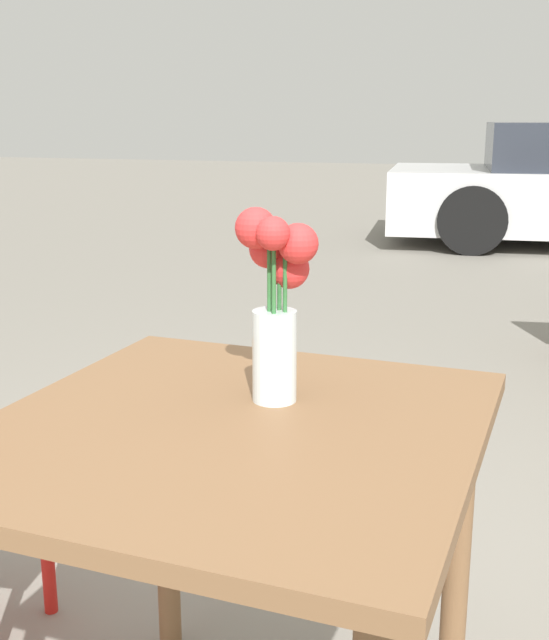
# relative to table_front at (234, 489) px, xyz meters

# --- Properties ---
(table_front) EXTENTS (0.78, 0.82, 0.71)m
(table_front) POSITION_rel_table_front_xyz_m (0.00, 0.00, 0.00)
(table_front) COLOR brown
(table_front) RESTS_ON ground_plane
(flower_vase) EXTENTS (0.13, 0.13, 0.32)m
(flower_vase) POSITION_rel_table_front_xyz_m (0.03, 0.11, 0.28)
(flower_vase) COLOR silver
(flower_vase) RESTS_ON table_front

